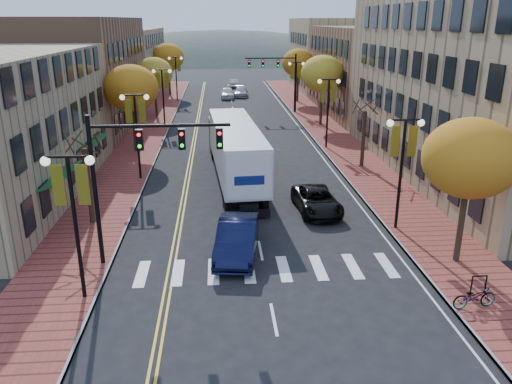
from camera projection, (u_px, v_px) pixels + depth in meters
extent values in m
plane|color=black|center=(269.00, 292.00, 20.81)|extent=(200.00, 200.00, 0.00)
cube|color=brown|center=(149.00, 131.00, 50.76)|extent=(4.00, 85.00, 0.15)
cube|color=brown|center=(323.00, 128.00, 52.06)|extent=(4.00, 85.00, 0.15)
cube|color=brown|center=(71.00, 73.00, 51.71)|extent=(12.00, 24.00, 11.00)
cube|color=#9E8966|center=(117.00, 62.00, 75.51)|extent=(12.00, 26.00, 9.50)
cube|color=#997F5B|center=(510.00, 69.00, 34.77)|extent=(15.00, 28.00, 15.00)
cube|color=brown|center=(387.00, 70.00, 60.08)|extent=(15.00, 24.00, 10.00)
cube|color=#9E8966|center=(343.00, 54.00, 80.65)|extent=(15.00, 20.00, 11.00)
cylinder|color=#382619|center=(89.00, 186.00, 26.96)|extent=(0.28, 0.28, 4.20)
cylinder|color=#382619|center=(134.00, 122.00, 41.92)|extent=(0.28, 0.28, 4.90)
ellipsoid|color=#BF6F16|center=(131.00, 88.00, 40.99)|extent=(4.48, 4.48, 3.81)
cylinder|color=#382619|center=(156.00, 97.00, 57.06)|extent=(0.28, 0.28, 4.55)
ellipsoid|color=gold|center=(154.00, 73.00, 56.19)|extent=(4.16, 4.16, 3.54)
cylinder|color=#382619|center=(169.00, 77.00, 73.94)|extent=(0.28, 0.28, 5.04)
ellipsoid|color=#BF6F16|center=(168.00, 57.00, 72.97)|extent=(4.61, 4.61, 3.92)
cylinder|color=#382619|center=(462.00, 215.00, 22.55)|extent=(0.28, 0.28, 4.55)
ellipsoid|color=#BF6F16|center=(471.00, 158.00, 21.68)|extent=(4.16, 4.16, 3.54)
cylinder|color=#382619|center=(363.00, 139.00, 37.68)|extent=(0.28, 0.28, 4.20)
cylinder|color=#382619|center=(321.00, 101.00, 52.65)|extent=(0.28, 0.28, 4.90)
ellipsoid|color=gold|center=(322.00, 74.00, 51.71)|extent=(4.48, 4.48, 3.81)
cylinder|color=#382619|center=(298.00, 84.00, 67.74)|extent=(0.28, 0.28, 4.76)
ellipsoid|color=#BF6F16|center=(298.00, 63.00, 66.84)|extent=(4.35, 4.35, 3.70)
cylinder|color=black|center=(77.00, 232.00, 19.29)|extent=(0.16, 0.16, 6.00)
cylinder|color=black|center=(67.00, 157.00, 18.31)|extent=(1.60, 0.10, 0.10)
sphere|color=#FFF2CC|center=(45.00, 161.00, 18.30)|extent=(0.36, 0.36, 0.36)
sphere|color=#FFF2CC|center=(90.00, 160.00, 18.41)|extent=(0.36, 0.36, 0.36)
cube|color=gold|center=(58.00, 185.00, 18.63)|extent=(0.45, 0.03, 1.60)
cube|color=gold|center=(83.00, 185.00, 18.70)|extent=(0.45, 0.03, 1.60)
cylinder|color=black|center=(138.00, 139.00, 34.36)|extent=(0.16, 0.16, 6.00)
cylinder|color=black|center=(134.00, 95.00, 33.38)|extent=(1.60, 0.10, 0.10)
sphere|color=#FFF2CC|center=(122.00, 97.00, 33.37)|extent=(0.36, 0.36, 0.36)
sphere|color=#FFF2CC|center=(146.00, 97.00, 33.49)|extent=(0.36, 0.36, 0.36)
cube|color=gold|center=(129.00, 111.00, 33.71)|extent=(0.45, 0.03, 1.60)
cube|color=gold|center=(142.00, 111.00, 33.77)|extent=(0.45, 0.03, 1.60)
cylinder|color=black|center=(163.00, 99.00, 51.32)|extent=(0.16, 0.16, 6.00)
cylinder|color=black|center=(162.00, 70.00, 50.34)|extent=(1.60, 0.10, 0.10)
sphere|color=#FFF2CC|center=(154.00, 71.00, 50.33)|extent=(0.36, 0.36, 0.36)
sphere|color=#FFF2CC|center=(170.00, 71.00, 50.45)|extent=(0.36, 0.36, 0.36)
cube|color=gold|center=(158.00, 81.00, 50.67)|extent=(0.45, 0.03, 1.60)
cube|color=gold|center=(167.00, 81.00, 50.73)|extent=(0.45, 0.03, 1.60)
cylinder|color=black|center=(176.00, 80.00, 68.28)|extent=(0.16, 0.16, 6.00)
cylinder|color=black|center=(175.00, 57.00, 67.30)|extent=(1.60, 0.10, 0.10)
sphere|color=#FFF2CC|center=(169.00, 58.00, 67.30)|extent=(0.36, 0.36, 0.36)
sphere|color=#FFF2CC|center=(181.00, 58.00, 67.41)|extent=(0.36, 0.36, 0.36)
cube|color=gold|center=(172.00, 65.00, 67.63)|extent=(0.45, 0.03, 1.60)
cube|color=gold|center=(179.00, 65.00, 67.70)|extent=(0.45, 0.03, 1.60)
cylinder|color=black|center=(400.00, 177.00, 26.02)|extent=(0.16, 0.16, 6.00)
cylinder|color=black|center=(406.00, 120.00, 25.04)|extent=(1.60, 0.10, 0.10)
sphere|color=#FFF2CC|center=(390.00, 123.00, 25.03)|extent=(0.36, 0.36, 0.36)
sphere|color=#FFF2CC|center=(421.00, 123.00, 25.15)|extent=(0.36, 0.36, 0.36)
cube|color=gold|center=(395.00, 141.00, 25.37)|extent=(0.45, 0.03, 1.60)
cube|color=gold|center=(412.00, 141.00, 25.43)|extent=(0.45, 0.03, 1.60)
cylinder|color=black|center=(327.00, 115.00, 42.98)|extent=(0.16, 0.16, 6.00)
cylinder|color=black|center=(329.00, 80.00, 42.00)|extent=(1.60, 0.10, 0.10)
sphere|color=#FFF2CC|center=(320.00, 81.00, 41.99)|extent=(0.36, 0.36, 0.36)
sphere|color=#FFF2CC|center=(338.00, 81.00, 42.11)|extent=(0.36, 0.36, 0.36)
cube|color=gold|center=(323.00, 93.00, 42.33)|extent=(0.45, 0.03, 1.60)
cube|color=gold|center=(334.00, 93.00, 42.39)|extent=(0.45, 0.03, 1.60)
cylinder|color=black|center=(296.00, 88.00, 59.94)|extent=(0.16, 0.16, 6.00)
cylinder|color=black|center=(297.00, 62.00, 58.96)|extent=(1.60, 0.10, 0.10)
sphere|color=#FFF2CC|center=(290.00, 64.00, 58.96)|extent=(0.36, 0.36, 0.36)
sphere|color=#FFF2CC|center=(303.00, 64.00, 59.07)|extent=(0.36, 0.36, 0.36)
cube|color=gold|center=(293.00, 72.00, 59.29)|extent=(0.45, 0.03, 1.60)
cube|color=gold|center=(300.00, 72.00, 59.36)|extent=(0.45, 0.03, 1.60)
cylinder|color=black|center=(95.00, 194.00, 21.96)|extent=(0.20, 0.20, 7.00)
cylinder|color=black|center=(160.00, 126.00, 21.19)|extent=(6.00, 0.14, 0.14)
cube|color=black|center=(140.00, 140.00, 21.32)|extent=(0.30, 0.25, 0.90)
sphere|color=#FF0C0C|center=(139.00, 135.00, 21.11)|extent=(0.16, 0.16, 0.16)
cube|color=black|center=(182.00, 139.00, 21.45)|extent=(0.30, 0.25, 0.90)
sphere|color=#FF0C0C|center=(181.00, 134.00, 21.24)|extent=(0.16, 0.16, 0.16)
cube|color=black|center=(220.00, 139.00, 21.57)|extent=(0.30, 0.25, 0.90)
sphere|color=#FF0C0C|center=(220.00, 134.00, 21.36)|extent=(0.16, 0.16, 0.16)
cylinder|color=black|center=(295.00, 84.00, 59.77)|extent=(0.20, 0.20, 7.00)
cylinder|color=black|center=(271.00, 58.00, 58.58)|extent=(6.00, 0.14, 0.14)
cube|color=black|center=(278.00, 63.00, 58.84)|extent=(0.30, 0.25, 0.90)
sphere|color=#FF0C0C|center=(278.00, 61.00, 58.62)|extent=(0.16, 0.16, 0.16)
cube|color=black|center=(263.00, 63.00, 58.71)|extent=(0.30, 0.25, 0.90)
sphere|color=#FF0C0C|center=(263.00, 61.00, 58.49)|extent=(0.16, 0.16, 0.16)
cube|color=black|center=(249.00, 63.00, 58.59)|extent=(0.30, 0.25, 0.90)
sphere|color=#FF0C0C|center=(249.00, 61.00, 58.38)|extent=(0.16, 0.16, 0.16)
cube|color=black|center=(236.00, 173.00, 34.01)|extent=(1.97, 13.53, 0.36)
cube|color=silver|center=(236.00, 147.00, 33.42)|extent=(3.62, 13.65, 2.91)
cube|color=black|center=(225.00, 135.00, 41.50)|extent=(2.80, 3.29, 2.59)
cylinder|color=black|center=(228.00, 206.00, 28.93)|extent=(0.43, 1.06, 1.04)
cylinder|color=black|center=(265.00, 204.00, 29.23)|extent=(0.43, 1.06, 1.04)
cylinder|color=black|center=(226.00, 199.00, 30.10)|extent=(0.43, 1.06, 1.04)
cylinder|color=black|center=(261.00, 197.00, 30.40)|extent=(0.43, 1.06, 1.04)
cylinder|color=black|center=(214.00, 153.00, 40.58)|extent=(0.43, 1.06, 1.04)
cylinder|color=black|center=(240.00, 152.00, 40.88)|extent=(0.43, 1.06, 1.04)
cylinder|color=black|center=(212.00, 146.00, 42.72)|extent=(0.43, 1.06, 1.04)
cylinder|color=black|center=(237.00, 145.00, 43.01)|extent=(0.43, 1.06, 1.04)
imported|color=black|center=(237.00, 238.00, 23.86)|extent=(2.49, 5.42, 1.72)
imported|color=black|center=(317.00, 200.00, 29.38)|extent=(2.57, 5.09, 1.38)
imported|color=silver|center=(227.00, 93.00, 71.86)|extent=(1.92, 4.62, 1.57)
imported|color=#9C9DA3|center=(241.00, 92.00, 73.56)|extent=(2.31, 4.90, 1.38)
imported|color=#B6B8BF|center=(234.00, 83.00, 83.81)|extent=(1.50, 4.03, 1.32)
imported|color=gray|center=(474.00, 297.00, 19.29)|extent=(1.84, 0.83, 0.94)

